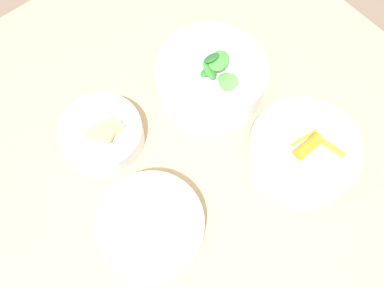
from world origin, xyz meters
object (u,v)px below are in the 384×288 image
at_px(bowl_greens, 211,76).
at_px(bowl_cookies, 102,134).
at_px(bowl_carrots, 303,151).
at_px(bowl_beans_hotdog, 151,226).

bearing_deg(bowl_greens, bowl_cookies, -9.73).
bearing_deg(bowl_carrots, bowl_beans_hotdog, -13.57).
distance_m(bowl_greens, bowl_beans_hotdog, 0.28).
height_order(bowl_greens, bowl_beans_hotdog, bowl_greens).
xyz_separation_m(bowl_carrots, bowl_greens, (0.02, -0.21, 0.00)).
bearing_deg(bowl_cookies, bowl_carrots, 134.20).
bearing_deg(bowl_beans_hotdog, bowl_carrots, 166.43).
height_order(bowl_carrots, bowl_cookies, bowl_carrots).
xyz_separation_m(bowl_carrots, bowl_beans_hotdog, (0.27, -0.06, -0.01)).
bearing_deg(bowl_cookies, bowl_greens, 170.27).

